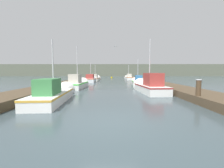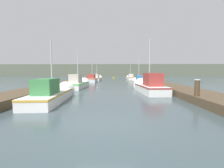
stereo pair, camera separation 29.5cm
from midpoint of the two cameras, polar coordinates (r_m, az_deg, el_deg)
ground_plane at (r=5.46m, az=-1.65°, el=-14.53°), size 200.00×200.00×0.00m
dock_left at (r=22.11m, az=-15.01°, el=0.43°), size 2.55×40.00×0.46m
dock_right at (r=21.96m, az=16.49°, el=0.37°), size 2.55×40.00×0.46m
distant_shore_ridge at (r=69.68m, az=1.23°, el=5.22°), size 120.00×16.00×4.97m
fishing_boat_0 at (r=10.23m, az=-20.35°, el=-3.32°), size 1.90×6.04×4.15m
fishing_boat_1 at (r=13.72m, az=14.39°, el=-0.77°), size 2.14×5.62×5.09m
fishing_boat_2 at (r=17.27m, az=-12.21°, el=0.17°), size 1.74×5.33×5.04m
fishing_boat_3 at (r=22.38m, az=10.41°, el=0.90°), size 1.71×6.36×4.07m
fishing_boat_4 at (r=26.66m, az=-7.23°, el=1.79°), size 1.68×4.37×3.84m
fishing_boat_5 at (r=31.75m, az=-5.47°, el=2.16°), size 1.89×5.97×3.75m
fishing_boat_6 at (r=35.66m, az=7.14°, el=2.45°), size 1.47×6.16×3.70m
mooring_piling_0 at (r=34.55m, az=-6.64°, el=2.64°), size 0.36×0.36×1.19m
mooring_piling_1 at (r=9.60m, az=30.39°, el=-2.57°), size 0.31×0.31×1.38m
channel_buoy at (r=42.80m, az=0.81°, el=2.45°), size 0.53×0.53×1.03m
seagull_lead at (r=22.96m, az=2.19°, el=14.10°), size 0.56×0.30×0.12m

